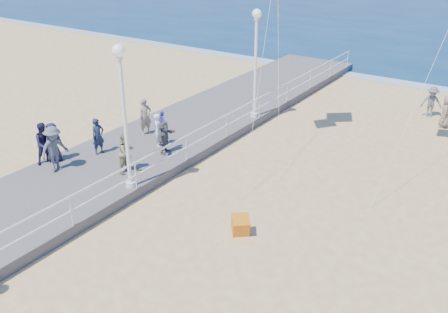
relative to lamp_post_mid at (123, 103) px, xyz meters
The scene contains 18 objects.
ground 6.48m from the lamp_post_mid, ahead, with size 160.00×160.00×0.00m, color #E2B876.
surf_line 21.50m from the lamp_post_mid, 75.37° to the left, with size 160.00×1.20×0.04m, color silver.
boardwalk 4.07m from the lamp_post_mid, behind, with size 5.00×44.00×0.40m, color slate.
railing 2.43m from the lamp_post_mid, ahead, with size 0.05×42.00×0.55m.
lamp_post_mid is the anchor object (origin of this frame).
lamp_post_far 9.00m from the lamp_post_mid, 90.00° to the left, with size 0.44×0.44×5.32m.
woman_holding_toddler 4.62m from the lamp_post_mid, 114.63° to the left, with size 0.54×0.35×1.47m, color white.
toddler_held 4.44m from the lamp_post_mid, 111.74° to the left, with size 0.36×0.28×0.73m, color #3339BF.
spectator_0 4.27m from the lamp_post_mid, 155.32° to the left, with size 0.58×0.38×1.58m, color #1B253C.
spectator_1 2.78m from the lamp_post_mid, 137.57° to the left, with size 0.79×0.61×1.62m, color gray.
spectator_2 4.17m from the lamp_post_mid, 169.97° to the right, with size 1.19×0.69×1.85m, color #59595E.
spectator_4 4.79m from the lamp_post_mid, behind, with size 0.81×0.53×1.66m, color #1E1A3A.
spectator_5 4.08m from the lamp_post_mid, 106.29° to the left, with size 1.34×0.43×1.44m, color #4F5053.
spectator_6 5.67m from the lamp_post_mid, 125.35° to the left, with size 0.62×0.41×1.71m, color gray.
spectator_7 4.89m from the lamp_post_mid, behind, with size 0.84×0.66×1.74m, color #1E1A3A.
beach_walker_a 16.92m from the lamp_post_mid, 64.42° to the left, with size 1.07×0.61×1.65m, color #59595E.
beach_walker_c 16.40m from the lamp_post_mid, 59.62° to the left, with size 0.80×0.52×1.64m, color #84705B.
box_kite 5.84m from the lamp_post_mid, ahead, with size 0.55×0.55×0.60m, color #CC3C0C.
Camera 1 is at (6.66, -11.66, 9.27)m, focal length 40.00 mm.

